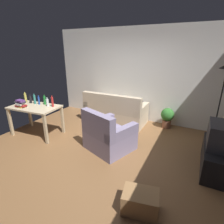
# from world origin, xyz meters

# --- Properties ---
(ground_plane) EXTENTS (5.20, 4.40, 0.02)m
(ground_plane) POSITION_xyz_m (0.00, 0.00, -0.01)
(ground_plane) COLOR brown
(wall_rear) EXTENTS (5.20, 0.10, 2.70)m
(wall_rear) POSITION_xyz_m (0.00, 2.20, 1.35)
(wall_rear) COLOR silver
(wall_rear) RESTS_ON ground_plane
(couch) EXTENTS (1.78, 0.84, 0.92)m
(couch) POSITION_xyz_m (-0.35, 1.59, 0.31)
(couch) COLOR beige
(couch) RESTS_ON ground_plane
(tv_stand) EXTENTS (0.44, 1.10, 0.48)m
(tv_stand) POSITION_xyz_m (2.25, 0.41, 0.24)
(tv_stand) COLOR black
(tv_stand) RESTS_ON ground_plane
(tv) EXTENTS (0.41, 0.60, 0.44)m
(tv) POSITION_xyz_m (2.25, 0.41, 0.70)
(tv) COLOR #2D2D33
(tv) RESTS_ON tv_stand
(torchiere_lamp) EXTENTS (0.32, 0.32, 1.81)m
(torchiere_lamp) POSITION_xyz_m (2.25, 1.63, 1.41)
(torchiere_lamp) COLOR black
(torchiere_lamp) RESTS_ON ground_plane
(desk) EXTENTS (1.25, 0.80, 0.76)m
(desk) POSITION_xyz_m (-1.79, -0.02, 0.65)
(desk) COLOR #C6B28E
(desk) RESTS_ON ground_plane
(potted_plant) EXTENTS (0.36, 0.36, 0.57)m
(potted_plant) POSITION_xyz_m (1.11, 1.90, 0.33)
(potted_plant) COLOR brown
(potted_plant) RESTS_ON ground_plane
(armchair) EXTENTS (1.13, 1.09, 0.92)m
(armchair) POSITION_xyz_m (0.18, 0.16, 0.32)
(armchair) COLOR gray
(armchair) RESTS_ON ground_plane
(storage_box) EXTENTS (0.54, 0.43, 0.30)m
(storage_box) POSITION_xyz_m (1.32, -1.04, 0.15)
(storage_box) COLOR olive
(storage_box) RESTS_ON ground_plane
(bottle_squat) EXTENTS (0.06, 0.06, 0.28)m
(bottle_squat) POSITION_xyz_m (-2.27, 0.12, 0.88)
(bottle_squat) COLOR #BCB24C
(bottle_squat) RESTS_ON desk
(bottle_dark) EXTENTS (0.06, 0.06, 0.24)m
(bottle_dark) POSITION_xyz_m (-2.10, 0.13, 0.86)
(bottle_dark) COLOR black
(bottle_dark) RESTS_ON desk
(bottle_tall) EXTENTS (0.05, 0.05, 0.26)m
(bottle_tall) POSITION_xyz_m (-1.95, 0.14, 0.87)
(bottle_tall) COLOR teal
(bottle_tall) RESTS_ON desk
(bottle_blue) EXTENTS (0.04, 0.04, 0.24)m
(bottle_blue) POSITION_xyz_m (-1.81, 0.14, 0.86)
(bottle_blue) COLOR #2347A3
(bottle_blue) RESTS_ON desk
(bottle_green) EXTENTS (0.06, 0.06, 0.25)m
(bottle_green) POSITION_xyz_m (-1.67, 0.21, 0.87)
(bottle_green) COLOR #1E722D
(bottle_green) RESTS_ON desk
(bottle_clear) EXTENTS (0.06, 0.06, 0.22)m
(bottle_clear) POSITION_xyz_m (-1.49, 0.13, 0.86)
(bottle_clear) COLOR silver
(bottle_clear) RESTS_ON desk
(bottle_red) EXTENTS (0.05, 0.05, 0.28)m
(bottle_red) POSITION_xyz_m (-1.36, 0.16, 0.88)
(bottle_red) COLOR #AD2323
(bottle_red) RESTS_ON desk
(book_stack) EXTENTS (0.28, 0.17, 0.18)m
(book_stack) POSITION_xyz_m (-2.03, -0.22, 0.85)
(book_stack) COLOR #B7932D
(book_stack) RESTS_ON desk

